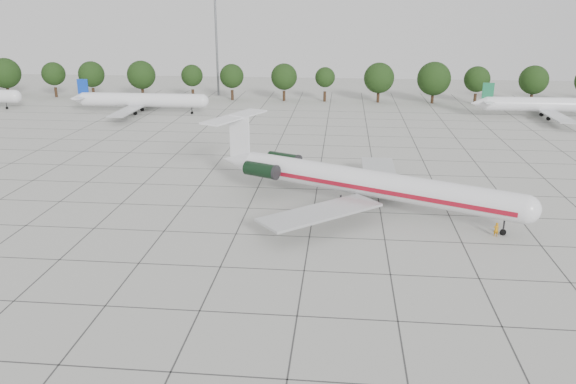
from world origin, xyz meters
name	(u,v)px	position (x,y,z in m)	size (l,w,h in m)	color
ground	(309,237)	(0.00, 0.00, 0.00)	(260.00, 260.00, 0.00)	#ADADA5
apron_joints	(316,192)	(0.00, 15.00, 0.01)	(170.00, 170.00, 0.02)	#383838
main_airliner	(354,180)	(4.80, 9.91, 3.38)	(38.88, 29.11, 9.56)	silver
ground_crew	(496,229)	(19.88, 2.12, 0.79)	(0.58, 0.38, 1.58)	#C47C0B
bg_airliner_b	(141,100)	(-41.64, 65.66, 2.91)	(28.24, 27.20, 7.40)	silver
bg_airliner_d	(551,105)	(47.11, 68.48, 2.91)	(28.24, 27.20, 7.40)	silver
tree_line	(284,77)	(-11.68, 85.00, 5.98)	(249.86, 8.44, 10.22)	#332114
floodlight_mast	(216,40)	(-30.00, 92.00, 14.28)	(1.60, 1.60, 25.45)	slate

